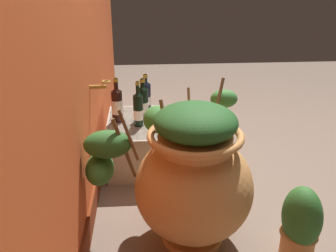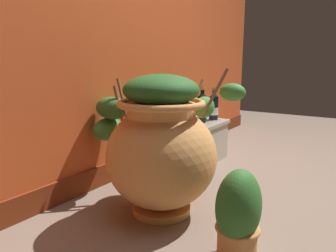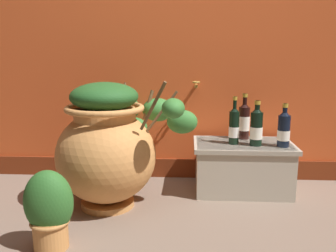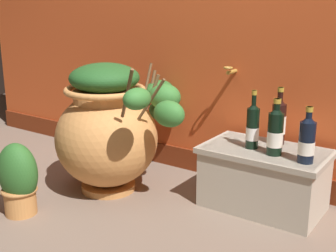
{
  "view_description": "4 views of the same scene",
  "coord_description": "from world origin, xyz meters",
  "px_view_note": "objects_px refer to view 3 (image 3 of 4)",
  "views": [
    {
      "loc": [
        -2.07,
        0.79,
        1.36
      ],
      "look_at": [
        0.06,
        0.63,
        0.45
      ],
      "focal_mm": 39.83,
      "sensor_mm": 36.0,
      "label": 1
    },
    {
      "loc": [
        -1.77,
        -0.39,
        0.82
      ],
      "look_at": [
        -0.03,
        0.78,
        0.39
      ],
      "focal_mm": 32.85,
      "sensor_mm": 36.0,
      "label": 2
    },
    {
      "loc": [
        0.04,
        -1.6,
        0.95
      ],
      "look_at": [
        -0.08,
        0.62,
        0.49
      ],
      "focal_mm": 39.61,
      "sensor_mm": 36.0,
      "label": 3
    },
    {
      "loc": [
        1.26,
        -1.31,
        1.1
      ],
      "look_at": [
        -0.1,
        0.67,
        0.43
      ],
      "focal_mm": 47.33,
      "sensor_mm": 36.0,
      "label": 4
    }
  ],
  "objects_px": {
    "wine_bottle_left": "(256,126)",
    "wine_bottle_middle": "(284,129)",
    "wine_bottle_back": "(234,125)",
    "potted_shrub": "(49,210)",
    "wine_bottle_right": "(244,120)",
    "terracotta_urn": "(109,145)"
  },
  "relations": [
    {
      "from": "wine_bottle_back",
      "to": "potted_shrub",
      "type": "distance_m",
      "value": 1.28
    },
    {
      "from": "wine_bottle_left",
      "to": "wine_bottle_middle",
      "type": "relative_size",
      "value": 1.05
    },
    {
      "from": "terracotta_urn",
      "to": "wine_bottle_left",
      "type": "height_order",
      "value": "terracotta_urn"
    },
    {
      "from": "terracotta_urn",
      "to": "wine_bottle_right",
      "type": "distance_m",
      "value": 0.96
    },
    {
      "from": "terracotta_urn",
      "to": "wine_bottle_back",
      "type": "height_order",
      "value": "terracotta_urn"
    },
    {
      "from": "wine_bottle_left",
      "to": "wine_bottle_right",
      "type": "bearing_deg",
      "value": 106.34
    },
    {
      "from": "potted_shrub",
      "to": "terracotta_urn",
      "type": "bearing_deg",
      "value": 70.76
    },
    {
      "from": "wine_bottle_left",
      "to": "wine_bottle_middle",
      "type": "height_order",
      "value": "wine_bottle_left"
    },
    {
      "from": "terracotta_urn",
      "to": "wine_bottle_left",
      "type": "bearing_deg",
      "value": 13.85
    },
    {
      "from": "wine_bottle_left",
      "to": "wine_bottle_middle",
      "type": "bearing_deg",
      "value": -7.86
    },
    {
      "from": "terracotta_urn",
      "to": "wine_bottle_right",
      "type": "relative_size",
      "value": 2.69
    },
    {
      "from": "wine_bottle_middle",
      "to": "wine_bottle_back",
      "type": "distance_m",
      "value": 0.32
    },
    {
      "from": "potted_shrub",
      "to": "wine_bottle_middle",
      "type": "bearing_deg",
      "value": 29.86
    },
    {
      "from": "wine_bottle_left",
      "to": "potted_shrub",
      "type": "relative_size",
      "value": 0.74
    },
    {
      "from": "wine_bottle_middle",
      "to": "wine_bottle_back",
      "type": "bearing_deg",
      "value": 169.57
    },
    {
      "from": "wine_bottle_middle",
      "to": "wine_bottle_back",
      "type": "xyz_separation_m",
      "value": [
        -0.31,
        0.06,
        0.01
      ]
    },
    {
      "from": "wine_bottle_right",
      "to": "potted_shrub",
      "type": "height_order",
      "value": "wine_bottle_right"
    },
    {
      "from": "terracotta_urn",
      "to": "wine_bottle_left",
      "type": "relative_size",
      "value": 2.9
    },
    {
      "from": "potted_shrub",
      "to": "wine_bottle_right",
      "type": "bearing_deg",
      "value": 41.75
    },
    {
      "from": "terracotta_urn",
      "to": "wine_bottle_middle",
      "type": "distance_m",
      "value": 1.11
    },
    {
      "from": "wine_bottle_back",
      "to": "potted_shrub",
      "type": "height_order",
      "value": "wine_bottle_back"
    },
    {
      "from": "wine_bottle_right",
      "to": "wine_bottle_middle",
      "type": "bearing_deg",
      "value": -42.65
    }
  ]
}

